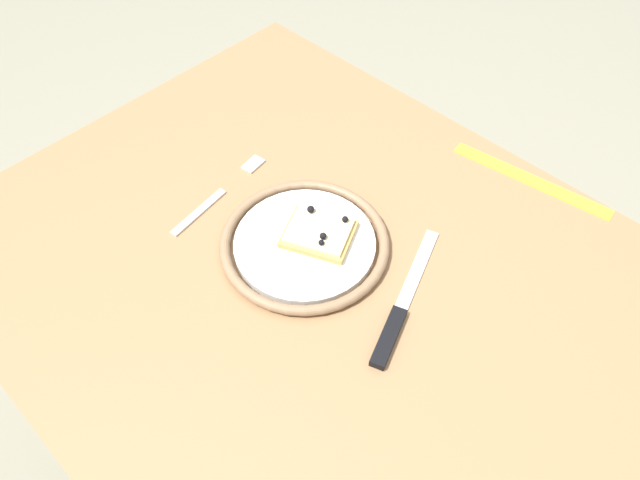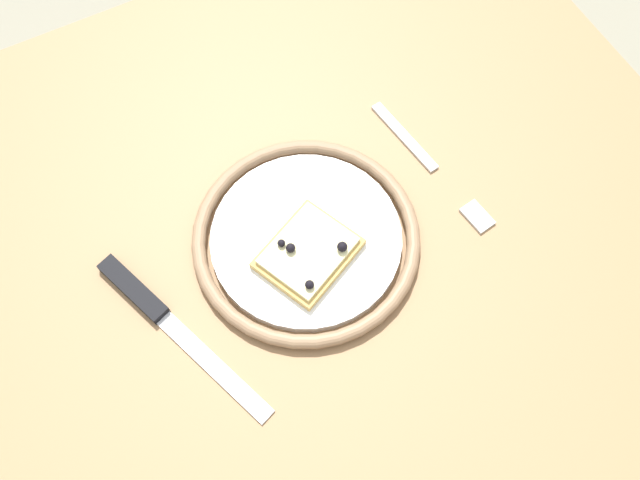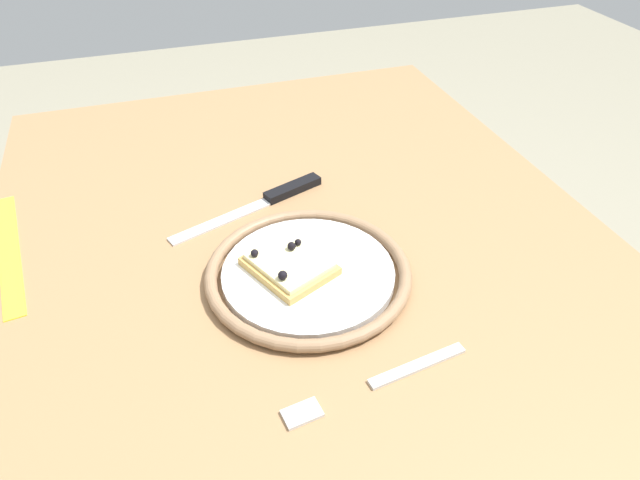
{
  "view_description": "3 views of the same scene",
  "coord_description": "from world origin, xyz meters",
  "views": [
    {
      "loc": [
        0.32,
        -0.35,
        1.44
      ],
      "look_at": [
        -0.03,
        0.02,
        0.8
      ],
      "focal_mm": 33.12,
      "sensor_mm": 36.0,
      "label": 1
    },
    {
      "loc": [
        0.07,
        0.29,
        1.42
      ],
      "look_at": [
        -0.07,
        0.03,
        0.79
      ],
      "focal_mm": 37.93,
      "sensor_mm": 36.0,
      "label": 2
    },
    {
      "loc": [
        -0.54,
        0.16,
        1.21
      ],
      "look_at": [
        -0.03,
        -0.01,
        0.79
      ],
      "focal_mm": 31.69,
      "sensor_mm": 36.0,
      "label": 3
    }
  ],
  "objects": [
    {
      "name": "pizza_slice_near",
      "position": [
        -0.05,
        0.04,
        0.78
      ],
      "size": [
        0.12,
        0.11,
        0.03
      ],
      "color": "tan",
      "rests_on": "plate"
    },
    {
      "name": "knife",
      "position": [
        0.12,
        0.01,
        0.77
      ],
      "size": [
        0.1,
        0.23,
        0.01
      ],
      "color": "silver",
      "rests_on": "dining_table"
    },
    {
      "name": "ground_plane",
      "position": [
        0.0,
        0.0,
        0.0
      ],
      "size": [
        6.0,
        6.0,
        0.0
      ],
      "primitive_type": "plane",
      "color": "gray"
    },
    {
      "name": "measuring_tape",
      "position": [
        0.11,
        0.36,
        0.76
      ],
      "size": [
        0.26,
        0.06,
        0.0
      ],
      "primitive_type": "cube",
      "rotation": [
        0.0,
        0.0,
        0.14
      ],
      "color": "yellow",
      "rests_on": "dining_table"
    },
    {
      "name": "plate",
      "position": [
        -0.06,
        0.02,
        0.77
      ],
      "size": [
        0.25,
        0.25,
        0.02
      ],
      "color": "white",
      "rests_on": "dining_table"
    },
    {
      "name": "fork",
      "position": [
        -0.23,
        -0.0,
        0.76
      ],
      "size": [
        0.04,
        0.2,
        0.0
      ],
      "color": "silver",
      "rests_on": "dining_table"
    },
    {
      "name": "dining_table",
      "position": [
        0.0,
        0.0,
        0.66
      ],
      "size": [
        1.04,
        0.79,
        0.76
      ],
      "color": "#936D47",
      "rests_on": "ground_plane"
    }
  ]
}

